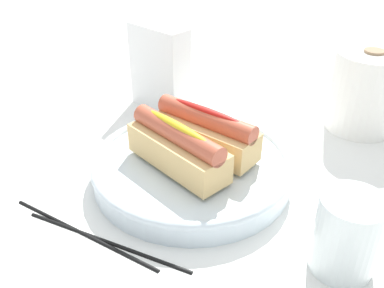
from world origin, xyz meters
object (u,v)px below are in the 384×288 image
Objects in this scene: water_glass at (346,238)px; paper_towel_roll at (365,91)px; hotdog_back at (206,131)px; hotdog_front at (178,147)px; chopstick_near at (106,240)px; chopstick_far at (83,232)px; serving_bowl at (192,167)px; napkin_box at (160,68)px.

paper_towel_roll is (-0.14, 0.30, 0.03)m from water_glass.
hotdog_back is 0.23m from water_glass.
paper_towel_roll reaches higher than water_glass.
hotdog_front is at bearing -86.57° from hotdog_back.
paper_towel_roll is (0.09, 0.27, 0.00)m from hotdog_back.
hotdog_front reaches higher than chopstick_near.
chopstick_far is (-0.03, -0.01, 0.00)m from chopstick_near.
chopstick_near and chopstick_far have the same top height.
serving_bowl is 0.05m from hotdog_front.
serving_bowl is 1.25× the size of chopstick_far.
napkin_box is 0.68× the size of chopstick_near.
hotdog_back is at bearing 93.43° from serving_bowl.
hotdog_back is (-0.00, 0.03, 0.04)m from serving_bowl.
hotdog_front is at bearing -86.57° from serving_bowl.
napkin_box is at bearing 165.25° from water_glass.
napkin_box is (-0.20, 0.14, 0.01)m from hotdog_front.
napkin_box reaches higher than paper_towel_roll.
hotdog_back is at bearing 73.46° from chopstick_far.
paper_towel_roll is at bearing 71.57° from hotdog_back.
water_glass reaches higher than chopstick_near.
hotdog_front is 0.25m from napkin_box.
hotdog_front is at bearing -38.64° from napkin_box.
napkin_box reaches higher than water_glass.
hotdog_back is 1.16× the size of paper_towel_roll.
water_glass is at bearing 7.66° from hotdog_front.
hotdog_back is at bearing 76.09° from chopstick_near.
paper_towel_roll is 0.61× the size of chopstick_far.
napkin_box is at bearing 109.42° from chopstick_far.
hotdog_front reaches higher than serving_bowl.
chopstick_near is 1.00× the size of chopstick_far.
serving_bowl is at bearing 72.51° from chopstick_far.
paper_towel_roll reaches higher than hotdog_front.
chopstick_near is at bearing 7.69° from chopstick_far.
hotdog_front is 0.34m from paper_towel_roll.
chopstick_far is at bearing -101.95° from paper_towel_roll.
hotdog_front is 0.98× the size of hotdog_back.
paper_towel_roll is at bearing 75.02° from hotdog_front.
chopstick_far is (-0.01, -0.14, -0.06)m from hotdog_front.
napkin_box is 0.36m from chopstick_near.
serving_bowl reaches higher than chopstick_far.
water_glass is (0.23, -0.02, -0.02)m from hotdog_back.
napkin_box reaches higher than hotdog_back.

